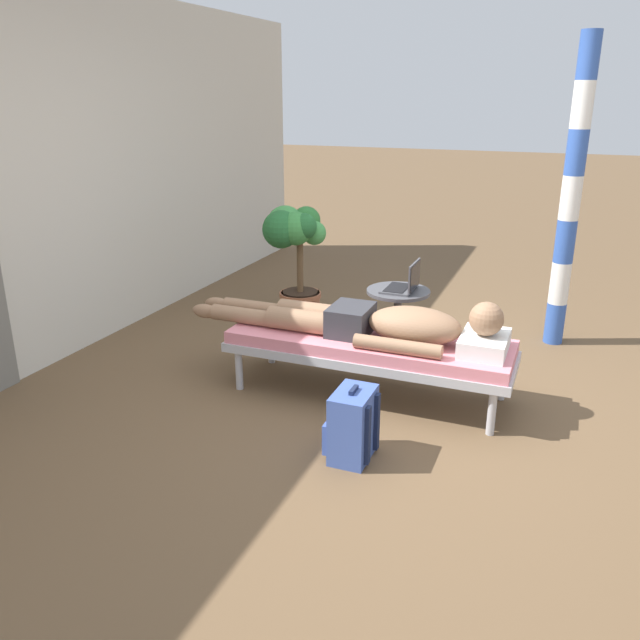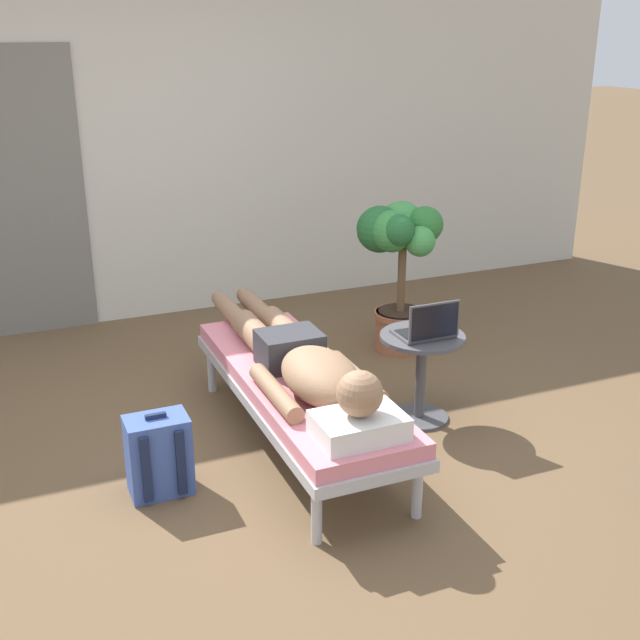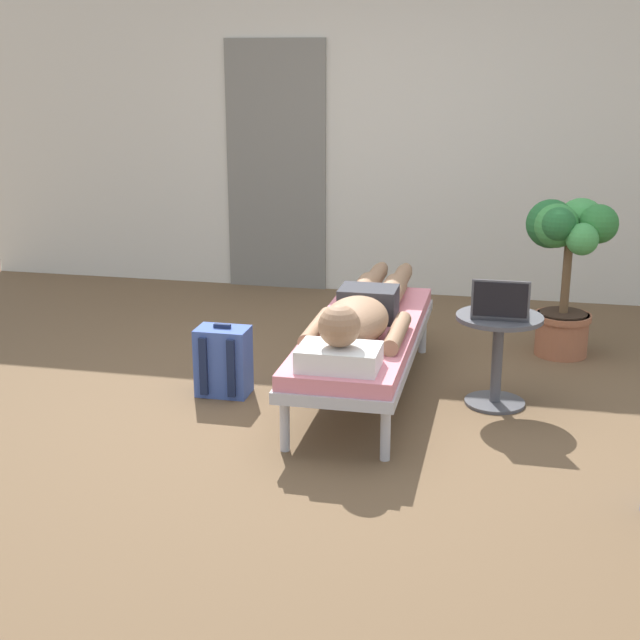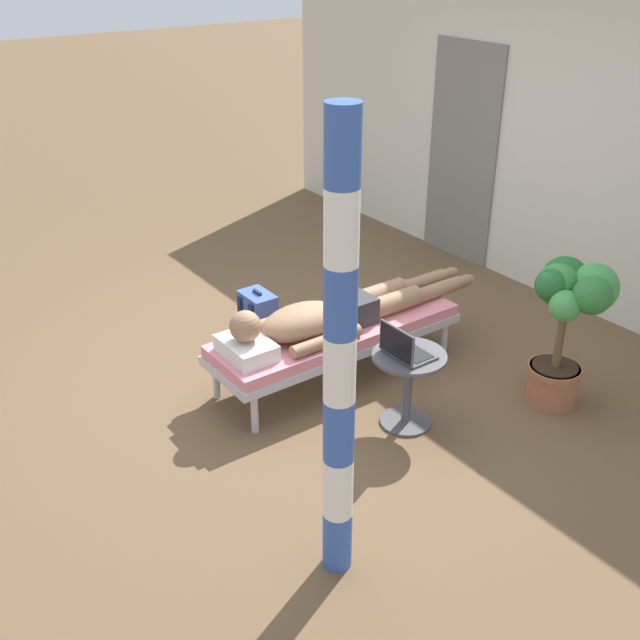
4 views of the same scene
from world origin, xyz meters
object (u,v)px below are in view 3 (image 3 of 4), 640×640
object	(u,v)px
side_table	(498,344)
laptop	(500,308)
backpack	(224,362)
potted_plant	(567,251)
lounge_chair	(364,338)
person_reclining	(363,312)

from	to	relation	value
side_table	laptop	xyz separation A→B (m)	(-0.00, -0.05, 0.23)
backpack	potted_plant	size ratio (longest dim) A/B	0.42
lounge_chair	person_reclining	distance (m)	0.18
lounge_chair	potted_plant	size ratio (longest dim) A/B	1.86
person_reclining	side_table	distance (m)	0.77
side_table	person_reclining	bearing A→B (deg)	-174.51
laptop	lounge_chair	bearing A→B (deg)	177.16
potted_plant	backpack	bearing A→B (deg)	-148.19
lounge_chair	laptop	distance (m)	0.79
lounge_chair	side_table	xyz separation A→B (m)	(0.75, 0.01, 0.01)
side_table	backpack	world-z (taller)	side_table
person_reclining	backpack	size ratio (longest dim) A/B	5.12
laptop	backpack	distance (m)	1.60
backpack	potted_plant	distance (m)	2.34
side_table	potted_plant	bearing A→B (deg)	69.15
potted_plant	lounge_chair	bearing A→B (deg)	-137.64
laptop	side_table	bearing A→B (deg)	90.00
person_reclining	laptop	xyz separation A→B (m)	(0.75, 0.02, 0.07)
lounge_chair	potted_plant	bearing A→B (deg)	42.36
lounge_chair	person_reclining	world-z (taller)	person_reclining
backpack	side_table	bearing A→B (deg)	6.40
backpack	lounge_chair	bearing A→B (deg)	11.36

